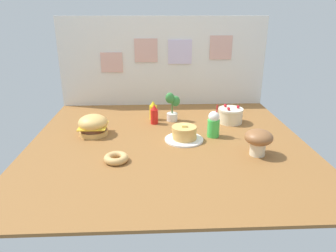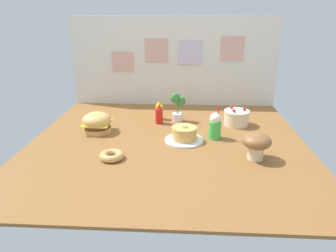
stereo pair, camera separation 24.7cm
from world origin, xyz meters
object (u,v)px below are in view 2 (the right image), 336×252
(ketchup_bottle, at_px, (159,115))
(mushroom_stool, at_px, (257,143))
(cream_soda_cup, at_px, (215,126))
(donut_pink_glaze, at_px, (112,155))
(pancake_stack, at_px, (184,135))
(layer_cake, at_px, (236,118))
(burger, at_px, (97,123))
(mustard_bottle, at_px, (159,111))
(potted_plant, at_px, (178,106))

(ketchup_bottle, height_order, mushroom_stool, mushroom_stool)
(cream_soda_cup, height_order, donut_pink_glaze, cream_soda_cup)
(pancake_stack, xyz_separation_m, layer_cake, (0.46, 0.40, 0.02))
(burger, bearing_deg, mustard_bottle, 36.35)
(mustard_bottle, relative_size, mushroom_stool, 0.91)
(ketchup_bottle, bearing_deg, mushroom_stool, -43.38)
(burger, xyz_separation_m, donut_pink_glaze, (0.24, -0.51, -0.06))
(pancake_stack, distance_m, potted_plant, 0.49)
(potted_plant, bearing_deg, burger, -154.35)
(mushroom_stool, bearing_deg, mustard_bottle, 132.43)
(burger, relative_size, donut_pink_glaze, 1.43)
(burger, xyz_separation_m, cream_soda_cup, (0.99, -0.09, 0.02))
(burger, relative_size, mushroom_stool, 1.21)
(burger, height_order, layer_cake, burger)
(potted_plant, bearing_deg, cream_soda_cup, -52.38)
(layer_cake, distance_m, ketchup_bottle, 0.70)
(cream_soda_cup, bearing_deg, burger, 175.07)
(layer_cake, height_order, potted_plant, potted_plant)
(burger, height_order, ketchup_bottle, ketchup_bottle)
(mustard_bottle, xyz_separation_m, potted_plant, (0.18, -0.04, 0.06))
(potted_plant, relative_size, mushroom_stool, 1.39)
(ketchup_bottle, distance_m, cream_soda_cup, 0.59)
(donut_pink_glaze, relative_size, potted_plant, 0.61)
(burger, height_order, pancake_stack, burger)
(pancake_stack, height_order, mustard_bottle, mustard_bottle)
(cream_soda_cup, bearing_deg, potted_plant, 127.62)
(ketchup_bottle, bearing_deg, layer_cake, -0.27)
(mustard_bottle, relative_size, potted_plant, 0.66)
(ketchup_bottle, relative_size, mushroom_stool, 0.91)
(pancake_stack, relative_size, mushroom_stool, 1.55)
(layer_cake, height_order, donut_pink_glaze, layer_cake)
(pancake_stack, distance_m, donut_pink_glaze, 0.62)
(mustard_bottle, distance_m, cream_soda_cup, 0.67)
(donut_pink_glaze, bearing_deg, pancake_stack, 35.21)
(ketchup_bottle, distance_m, donut_pink_glaze, 0.81)
(mushroom_stool, bearing_deg, ketchup_bottle, 136.62)
(cream_soda_cup, bearing_deg, ketchup_bottle, 145.39)
(layer_cake, xyz_separation_m, donut_pink_glaze, (-0.97, -0.75, -0.04))
(mustard_bottle, bearing_deg, cream_soda_cup, -42.66)
(mushroom_stool, bearing_deg, pancake_stack, 149.61)
(cream_soda_cup, distance_m, potted_plant, 0.52)
(burger, height_order, mustard_bottle, mustard_bottle)
(layer_cake, bearing_deg, cream_soda_cup, -123.68)
(layer_cake, relative_size, donut_pink_glaze, 1.34)
(pancake_stack, xyz_separation_m, ketchup_bottle, (-0.24, 0.40, 0.03))
(ketchup_bottle, bearing_deg, pancake_stack, -59.60)
(burger, xyz_separation_m, potted_plant, (0.68, 0.32, 0.07))
(pancake_stack, distance_m, cream_soda_cup, 0.26)
(burger, bearing_deg, pancake_stack, -11.78)
(pancake_stack, bearing_deg, mushroom_stool, -30.39)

